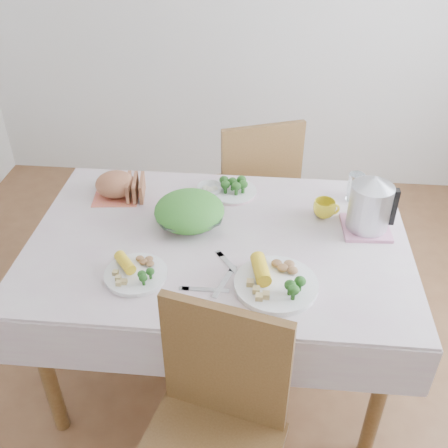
# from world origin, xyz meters

# --- Properties ---
(floor) EXTENTS (3.60, 3.60, 0.00)m
(floor) POSITION_xyz_m (0.00, 0.00, 0.00)
(floor) COLOR brown
(floor) RESTS_ON ground
(dining_table) EXTENTS (1.40, 0.90, 0.75)m
(dining_table) POSITION_xyz_m (0.00, 0.00, 0.38)
(dining_table) COLOR brown
(dining_table) RESTS_ON floor
(tablecloth) EXTENTS (1.50, 1.00, 0.01)m
(tablecloth) POSITION_xyz_m (0.00, 0.00, 0.76)
(tablecloth) COLOR beige
(tablecloth) RESTS_ON dining_table
(chair_far) EXTENTS (0.56, 0.56, 0.97)m
(chair_far) POSITION_xyz_m (0.08, 0.82, 0.46)
(chair_far) COLOR brown
(chair_far) RESTS_ON floor
(salad_bowl) EXTENTS (0.33, 0.33, 0.07)m
(salad_bowl) POSITION_xyz_m (-0.13, 0.09, 0.80)
(salad_bowl) COLOR white
(salad_bowl) RESTS_ON tablecloth
(dinner_plate_left) EXTENTS (0.29, 0.29, 0.02)m
(dinner_plate_left) POSITION_xyz_m (-0.27, -0.25, 0.77)
(dinner_plate_left) COLOR white
(dinner_plate_left) RESTS_ON tablecloth
(dinner_plate_right) EXTENTS (0.33, 0.33, 0.02)m
(dinner_plate_right) POSITION_xyz_m (0.23, -0.27, 0.77)
(dinner_plate_right) COLOR white
(dinner_plate_right) RESTS_ON tablecloth
(broccoli_plate) EXTENTS (0.24, 0.24, 0.02)m
(broccoli_plate) POSITION_xyz_m (0.03, 0.34, 0.77)
(broccoli_plate) COLOR beige
(broccoli_plate) RESTS_ON tablecloth
(napkin) EXTENTS (0.22, 0.22, 0.00)m
(napkin) POSITION_xyz_m (-0.49, 0.28, 0.76)
(napkin) COLOR #EA7255
(napkin) RESTS_ON tablecloth
(bread_loaf) EXTENTS (0.21, 0.21, 0.11)m
(bread_loaf) POSITION_xyz_m (-0.49, 0.28, 0.82)
(bread_loaf) COLOR #945839
(bread_loaf) RESTS_ON napkin
(fruit_bowl) EXTENTS (0.12, 0.12, 0.04)m
(fruit_bowl) POSITION_xyz_m (-0.07, 0.33, 0.78)
(fruit_bowl) COLOR white
(fruit_bowl) RESTS_ON tablecloth
(yellow_mug) EXTENTS (0.11, 0.11, 0.07)m
(yellow_mug) POSITION_xyz_m (0.43, 0.20, 0.80)
(yellow_mug) COLOR yellow
(yellow_mug) RESTS_ON tablecloth
(glass_tumbler) EXTENTS (0.07, 0.07, 0.13)m
(glass_tumbler) POSITION_xyz_m (0.56, 0.34, 0.83)
(glass_tumbler) COLOR white
(glass_tumbler) RESTS_ON tablecloth
(pink_tray) EXTENTS (0.20, 0.20, 0.02)m
(pink_tray) POSITION_xyz_m (0.59, 0.12, 0.77)
(pink_tray) COLOR #CD7DA1
(pink_tray) RESTS_ON tablecloth
(electric_kettle) EXTENTS (0.18, 0.18, 0.23)m
(electric_kettle) POSITION_xyz_m (0.59, 0.12, 0.88)
(electric_kettle) COLOR #B2B5BA
(electric_kettle) RESTS_ON pink_tray
(fork_left) EXTENTS (0.12, 0.16, 0.00)m
(fork_left) POSITION_xyz_m (0.06, -0.16, 0.76)
(fork_left) COLOR silver
(fork_left) RESTS_ON tablecloth
(fork_right) EXTENTS (0.07, 0.18, 0.00)m
(fork_right) POSITION_xyz_m (0.05, -0.26, 0.76)
(fork_right) COLOR silver
(fork_right) RESTS_ON tablecloth
(knife) EXTENTS (0.17, 0.02, 0.00)m
(knife) POSITION_xyz_m (-0.02, -0.30, 0.76)
(knife) COLOR silver
(knife) RESTS_ON tablecloth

